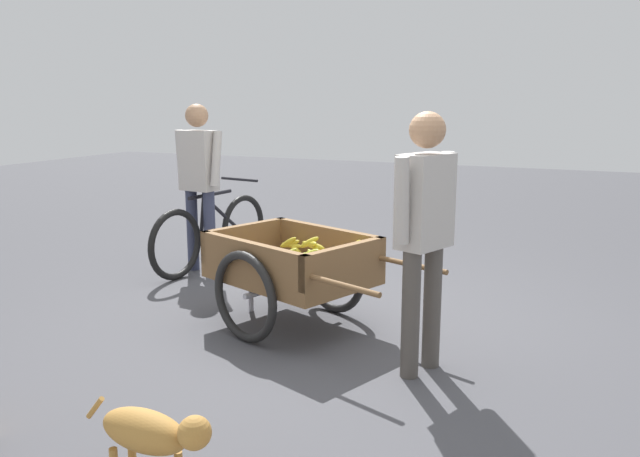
{
  "coord_description": "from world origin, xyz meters",
  "views": [
    {
      "loc": [
        -1.63,
        4.06,
        1.65
      ],
      "look_at": [
        0.15,
        0.0,
        0.75
      ],
      "focal_mm": 36.19,
      "sensor_mm": 36.0,
      "label": 1
    }
  ],
  "objects_px": {
    "fruit_cart": "(293,269)",
    "cyclist_person": "(199,173)",
    "vendor_person": "(424,221)",
    "bicycle": "(212,233)",
    "dog": "(151,433)"
  },
  "relations": [
    {
      "from": "fruit_cart",
      "to": "cyclist_person",
      "type": "height_order",
      "value": "cyclist_person"
    },
    {
      "from": "vendor_person",
      "to": "cyclist_person",
      "type": "height_order",
      "value": "cyclist_person"
    },
    {
      "from": "fruit_cart",
      "to": "bicycle",
      "type": "relative_size",
      "value": 1.1
    },
    {
      "from": "vendor_person",
      "to": "dog",
      "type": "xyz_separation_m",
      "value": [
        0.71,
        1.67,
        -0.67
      ]
    },
    {
      "from": "fruit_cart",
      "to": "vendor_person",
      "type": "relative_size",
      "value": 1.15
    },
    {
      "from": "fruit_cart",
      "to": "dog",
      "type": "height_order",
      "value": "fruit_cart"
    },
    {
      "from": "bicycle",
      "to": "cyclist_person",
      "type": "distance_m",
      "value": 0.62
    },
    {
      "from": "vendor_person",
      "to": "dog",
      "type": "relative_size",
      "value": 2.34
    },
    {
      "from": "fruit_cart",
      "to": "bicycle",
      "type": "bearing_deg",
      "value": -39.03
    },
    {
      "from": "vendor_person",
      "to": "bicycle",
      "type": "xyz_separation_m",
      "value": [
        2.53,
        -1.58,
        -0.59
      ]
    },
    {
      "from": "vendor_person",
      "to": "cyclist_person",
      "type": "xyz_separation_m",
      "value": [
        2.55,
        -1.43,
        0.01
      ]
    },
    {
      "from": "bicycle",
      "to": "dog",
      "type": "bearing_deg",
      "value": 119.18
    },
    {
      "from": "bicycle",
      "to": "dog",
      "type": "xyz_separation_m",
      "value": [
        -1.81,
        3.25,
        -0.08
      ]
    },
    {
      "from": "cyclist_person",
      "to": "bicycle",
      "type": "bearing_deg",
      "value": -98.01
    },
    {
      "from": "fruit_cart",
      "to": "dog",
      "type": "xyz_separation_m",
      "value": [
        -0.35,
        2.06,
        -0.17
      ]
    }
  ]
}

